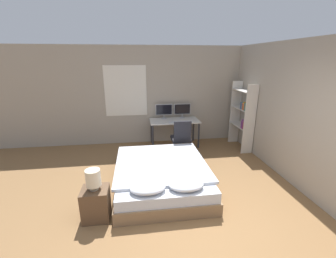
% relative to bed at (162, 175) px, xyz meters
% --- Properties ---
extents(ground_plane, '(20.00, 20.00, 0.00)m').
position_rel_bed_xyz_m(ground_plane, '(0.43, -1.39, -0.23)').
color(ground_plane, brown).
extents(wall_back, '(12.00, 0.08, 2.70)m').
position_rel_bed_xyz_m(wall_back, '(0.41, 2.50, 1.12)').
color(wall_back, '#9E9384').
rests_on(wall_back, ground_plane).
extents(wall_side_right, '(0.06, 12.00, 2.70)m').
position_rel_bed_xyz_m(wall_side_right, '(2.55, 0.11, 1.12)').
color(wall_side_right, '#9E9384').
rests_on(wall_side_right, ground_plane).
extents(bed, '(1.70, 2.09, 0.53)m').
position_rel_bed_xyz_m(bed, '(0.00, 0.00, 0.00)').
color(bed, '#846647').
rests_on(bed, ground_plane).
extents(nightstand, '(0.40, 0.37, 0.50)m').
position_rel_bed_xyz_m(nightstand, '(-1.09, -0.77, 0.02)').
color(nightstand, brown).
rests_on(nightstand, ground_plane).
extents(bedside_lamp, '(0.22, 0.22, 0.32)m').
position_rel_bed_xyz_m(bedside_lamp, '(-1.09, -0.77, 0.46)').
color(bedside_lamp, gray).
rests_on(bedside_lamp, nightstand).
extents(desk, '(1.35, 0.68, 0.73)m').
position_rel_bed_xyz_m(desk, '(0.60, 2.10, 0.41)').
color(desk, beige).
rests_on(desk, ground_plane).
extents(monitor_left, '(0.47, 0.16, 0.41)m').
position_rel_bed_xyz_m(monitor_left, '(0.33, 2.33, 0.74)').
color(monitor_left, '#B7B7BC').
rests_on(monitor_left, desk).
extents(monitor_right, '(0.47, 0.16, 0.41)m').
position_rel_bed_xyz_m(monitor_right, '(0.86, 2.33, 0.74)').
color(monitor_right, '#B7B7BC').
rests_on(monitor_right, desk).
extents(keyboard, '(0.39, 0.13, 0.02)m').
position_rel_bed_xyz_m(keyboard, '(0.60, 1.86, 0.51)').
color(keyboard, '#B7B7BC').
rests_on(keyboard, desk).
extents(computer_mouse, '(0.07, 0.05, 0.04)m').
position_rel_bed_xyz_m(computer_mouse, '(0.88, 1.86, 0.52)').
color(computer_mouse, '#B7B7BC').
rests_on(computer_mouse, desk).
extents(office_chair, '(0.52, 0.52, 0.95)m').
position_rel_bed_xyz_m(office_chair, '(0.63, 1.32, 0.16)').
color(office_chair, black).
rests_on(office_chair, ground_plane).
extents(bookshelf, '(0.29, 0.88, 1.77)m').
position_rel_bed_xyz_m(bookshelf, '(2.36, 1.60, 0.76)').
color(bookshelf, beige).
rests_on(bookshelf, ground_plane).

